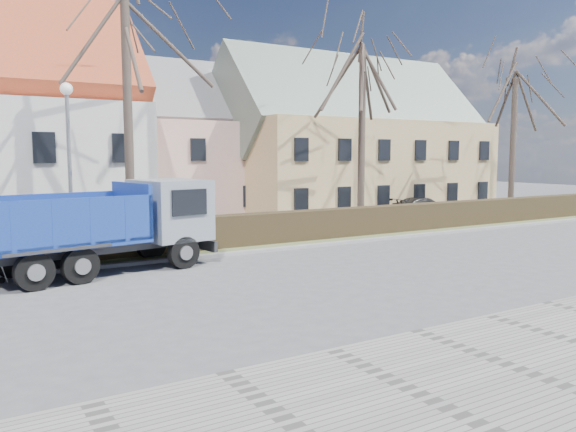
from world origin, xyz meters
TOP-DOWN VIEW (x-y plane):
  - ground at (0.00, 0.00)m, footprint 120.00×120.00m
  - sidewalk_near at (0.00, -8.50)m, footprint 80.00×5.00m
  - curb_far at (0.00, 4.60)m, footprint 80.00×0.30m
  - grass_strip at (0.00, 6.20)m, footprint 80.00×3.00m
  - hedge at (0.00, 6.00)m, footprint 60.00×0.90m
  - building_pink at (4.00, 20.00)m, footprint 10.80×8.80m
  - building_yellow at (16.00, 17.00)m, footprint 18.80×10.80m
  - tree_1 at (-2.00, 8.50)m, footprint 9.20×9.20m
  - tree_2 at (10.00, 8.50)m, footprint 8.00×8.00m
  - tree_3 at (22.00, 8.50)m, footprint 7.60×7.60m
  - dump_truck at (-4.51, 3.84)m, footprint 7.97×4.12m
  - streetlight at (-4.58, 7.00)m, footprint 0.50×0.50m
  - parked_car_a at (-6.01, 10.40)m, footprint 4.30×2.48m
  - parked_car_b at (16.62, 10.70)m, footprint 4.24×1.88m

SIDE VIEW (x-z plane):
  - ground at x=0.00m, z-range 0.00..0.00m
  - sidewalk_near at x=0.00m, z-range 0.00..0.08m
  - grass_strip at x=0.00m, z-range 0.00..0.10m
  - curb_far at x=0.00m, z-range 0.00..0.12m
  - parked_car_b at x=16.62m, z-range 0.00..1.21m
  - hedge at x=0.00m, z-range 0.00..1.30m
  - parked_car_a at x=-6.01m, z-range 0.00..1.38m
  - dump_truck at x=-4.51m, z-range 0.00..3.04m
  - streetlight at x=-4.58m, z-range 0.00..6.44m
  - building_pink at x=4.00m, z-range 0.00..8.00m
  - building_yellow at x=16.00m, z-range 0.00..8.50m
  - tree_3 at x=22.00m, z-range 0.00..10.45m
  - tree_2 at x=10.00m, z-range 0.00..11.00m
  - tree_1 at x=-2.00m, z-range 0.00..12.65m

